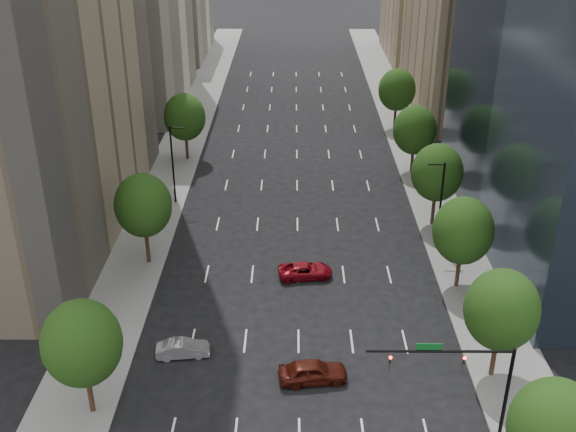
{
  "coord_description": "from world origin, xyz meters",
  "views": [
    {
      "loc": [
        -0.46,
        -3.54,
        32.72
      ],
      "look_at": [
        -0.87,
        45.9,
        8.0
      ],
      "focal_mm": 42.73,
      "sensor_mm": 36.0,
      "label": 1
    }
  ],
  "objects_px": {
    "car_silver": "(183,349)",
    "car_red_far": "(305,271)",
    "traffic_signal": "(470,373)",
    "car_maroon": "(313,371)"
  },
  "relations": [
    {
      "from": "car_red_far",
      "to": "car_silver",
      "type": "bearing_deg",
      "value": 132.99
    },
    {
      "from": "car_maroon",
      "to": "traffic_signal",
      "type": "bearing_deg",
      "value": -126.39
    },
    {
      "from": "traffic_signal",
      "to": "car_silver",
      "type": "xyz_separation_m",
      "value": [
        -19.27,
        8.11,
        -4.51
      ]
    },
    {
      "from": "traffic_signal",
      "to": "car_red_far",
      "type": "distance_m",
      "value": 22.35
    },
    {
      "from": "car_maroon",
      "to": "car_silver",
      "type": "relative_size",
      "value": 1.23
    },
    {
      "from": "car_silver",
      "to": "traffic_signal",
      "type": "bearing_deg",
      "value": -120.4
    },
    {
      "from": "car_silver",
      "to": "car_red_far",
      "type": "xyz_separation_m",
      "value": [
        9.41,
        11.43,
        0.02
      ]
    },
    {
      "from": "traffic_signal",
      "to": "car_red_far",
      "type": "relative_size",
      "value": 1.87
    },
    {
      "from": "traffic_signal",
      "to": "car_maroon",
      "type": "relative_size",
      "value": 1.84
    },
    {
      "from": "car_silver",
      "to": "car_red_far",
      "type": "bearing_deg",
      "value": -47.03
    }
  ]
}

